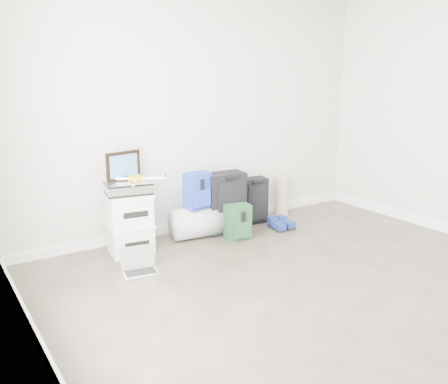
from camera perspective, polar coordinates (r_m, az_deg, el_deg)
ground at (r=3.96m, az=16.62°, el=-13.57°), size 5.00×5.00×0.00m
room_envelope at (r=3.53m, az=18.42°, el=12.17°), size 4.52×5.02×2.71m
boxes_stack at (r=4.91m, az=-11.24°, el=-3.70°), size 0.48×0.41×0.62m
briefcase at (r=4.81m, az=-11.46°, el=0.52°), size 0.48×0.39×0.12m
painting at (r=4.86m, az=-12.01°, el=3.12°), size 0.38×0.10×0.29m
drone at (r=4.81m, az=-10.54°, el=1.63°), size 0.54×0.54×0.05m
duffel_bag at (r=5.31m, az=-3.26°, el=-3.64°), size 0.61×0.43×0.35m
blue_backpack at (r=5.18m, az=-3.16°, el=0.12°), size 0.30×0.24×0.39m
large_suitcase at (r=5.42m, az=0.14°, el=-1.32°), size 0.47×0.33×0.70m
green_backpack at (r=5.25m, az=1.70°, el=-3.69°), size 0.30×0.25×0.39m
carry_on at (r=5.78m, az=3.40°, el=-1.05°), size 0.38×0.27×0.56m
shoes at (r=5.67m, az=6.88°, el=-3.93°), size 0.26×0.29×0.09m
rolled_rug at (r=6.17m, az=7.01°, el=-0.45°), size 0.16×0.16×0.50m
laptop at (r=4.52m, az=-10.15°, el=-8.77°), size 0.36×0.29×0.23m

